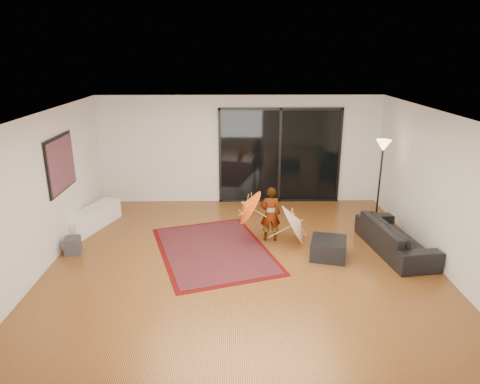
{
  "coord_description": "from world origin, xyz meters",
  "views": [
    {
      "loc": [
        -0.17,
        -6.99,
        3.69
      ],
      "look_at": [
        -0.04,
        0.89,
        1.1
      ],
      "focal_mm": 32.0,
      "sensor_mm": 36.0,
      "label": 1
    }
  ],
  "objects_px": {
    "sofa": "(395,237)",
    "media_console": "(93,218)",
    "ottoman": "(328,248)",
    "child": "(270,214)"
  },
  "relations": [
    {
      "from": "sofa",
      "to": "media_console",
      "type": "bearing_deg",
      "value": 70.94
    },
    {
      "from": "media_console",
      "to": "sofa",
      "type": "bearing_deg",
      "value": 7.19
    },
    {
      "from": "sofa",
      "to": "ottoman",
      "type": "bearing_deg",
      "value": 92.69
    },
    {
      "from": "sofa",
      "to": "ottoman",
      "type": "height_order",
      "value": "sofa"
    },
    {
      "from": "ottoman",
      "to": "child",
      "type": "xyz_separation_m",
      "value": [
        -1.03,
        0.79,
        0.39
      ]
    },
    {
      "from": "child",
      "to": "media_console",
      "type": "bearing_deg",
      "value": -12.51
    },
    {
      "from": "media_console",
      "to": "child",
      "type": "xyz_separation_m",
      "value": [
        3.83,
        -0.7,
        0.35
      ]
    },
    {
      "from": "media_console",
      "to": "child",
      "type": "height_order",
      "value": "child"
    },
    {
      "from": "media_console",
      "to": "ottoman",
      "type": "bearing_deg",
      "value": 1.5
    },
    {
      "from": "ottoman",
      "to": "child",
      "type": "bearing_deg",
      "value": 142.43
    }
  ]
}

